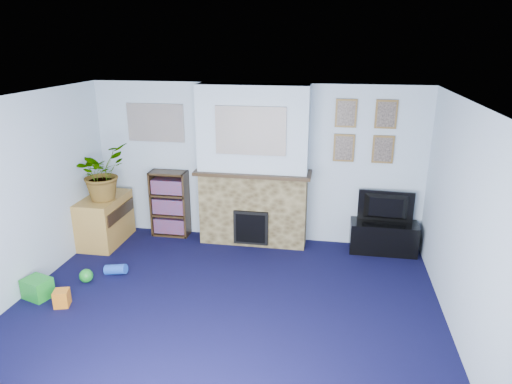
% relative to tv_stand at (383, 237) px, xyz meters
% --- Properties ---
extents(floor, '(5.00, 4.50, 0.01)m').
position_rel_tv_stand_xyz_m(floor, '(-1.94, -2.03, -0.23)').
color(floor, black).
rests_on(floor, ground).
extents(ceiling, '(5.00, 4.50, 0.01)m').
position_rel_tv_stand_xyz_m(ceiling, '(-1.94, -2.03, 2.17)').
color(ceiling, white).
rests_on(ceiling, wall_back).
extents(wall_back, '(5.00, 0.04, 2.40)m').
position_rel_tv_stand_xyz_m(wall_back, '(-1.94, 0.22, 0.97)').
color(wall_back, '#AEC1D2').
rests_on(wall_back, ground).
extents(wall_front, '(5.00, 0.04, 2.40)m').
position_rel_tv_stand_xyz_m(wall_front, '(-1.94, -4.28, 0.97)').
color(wall_front, '#AEC1D2').
rests_on(wall_front, ground).
extents(wall_left, '(0.04, 4.50, 2.40)m').
position_rel_tv_stand_xyz_m(wall_left, '(-4.44, -2.03, 0.97)').
color(wall_left, '#AEC1D2').
rests_on(wall_left, ground).
extents(wall_right, '(0.04, 4.50, 2.40)m').
position_rel_tv_stand_xyz_m(wall_right, '(0.56, -2.03, 0.97)').
color(wall_right, '#AEC1D2').
rests_on(wall_right, ground).
extents(chimney_breast, '(1.72, 0.50, 2.40)m').
position_rel_tv_stand_xyz_m(chimney_breast, '(-1.94, 0.02, 0.96)').
color(chimney_breast, brown).
rests_on(chimney_breast, ground).
extents(collage_main, '(1.00, 0.03, 0.68)m').
position_rel_tv_stand_xyz_m(collage_main, '(-1.94, -0.19, 1.55)').
color(collage_main, gray).
rests_on(collage_main, chimney_breast).
extents(collage_left, '(0.90, 0.03, 0.58)m').
position_rel_tv_stand_xyz_m(collage_left, '(-3.49, 0.21, 1.55)').
color(collage_left, gray).
rests_on(collage_left, wall_back).
extents(portrait_tl, '(0.30, 0.03, 0.40)m').
position_rel_tv_stand_xyz_m(portrait_tl, '(-0.64, 0.20, 1.77)').
color(portrait_tl, brown).
rests_on(portrait_tl, wall_back).
extents(portrait_tr, '(0.30, 0.03, 0.40)m').
position_rel_tv_stand_xyz_m(portrait_tr, '(-0.09, 0.20, 1.77)').
color(portrait_tr, brown).
rests_on(portrait_tr, wall_back).
extents(portrait_bl, '(0.30, 0.03, 0.40)m').
position_rel_tv_stand_xyz_m(portrait_bl, '(-0.64, 0.20, 1.27)').
color(portrait_bl, brown).
rests_on(portrait_bl, wall_back).
extents(portrait_br, '(0.30, 0.03, 0.40)m').
position_rel_tv_stand_xyz_m(portrait_br, '(-0.09, 0.20, 1.27)').
color(portrait_br, brown).
rests_on(portrait_br, wall_back).
extents(tv_stand, '(0.96, 0.40, 0.45)m').
position_rel_tv_stand_xyz_m(tv_stand, '(0.00, 0.00, 0.00)').
color(tv_stand, black).
rests_on(tv_stand, ground).
extents(television, '(0.80, 0.15, 0.46)m').
position_rel_tv_stand_xyz_m(television, '(0.00, 0.02, 0.46)').
color(television, black).
rests_on(television, tv_stand).
extents(bookshelf, '(0.58, 0.28, 1.05)m').
position_rel_tv_stand_xyz_m(bookshelf, '(-3.29, 0.08, 0.28)').
color(bookshelf, black).
rests_on(bookshelf, ground).
extents(sideboard, '(0.52, 0.94, 0.73)m').
position_rel_tv_stand_xyz_m(sideboard, '(-4.18, -0.37, 0.12)').
color(sideboard, '#AB7E36').
rests_on(sideboard, ground).
extents(potted_plant, '(0.77, 0.84, 0.81)m').
position_rel_tv_stand_xyz_m(potted_plant, '(-4.13, -0.42, 0.91)').
color(potted_plant, '#26661E').
rests_on(potted_plant, sideboard).
extents(mantel_clock, '(0.11, 0.07, 0.16)m').
position_rel_tv_stand_xyz_m(mantel_clock, '(-2.01, -0.03, 1.00)').
color(mantel_clock, gold).
rests_on(mantel_clock, chimney_breast).
extents(mantel_candle, '(0.05, 0.05, 0.17)m').
position_rel_tv_stand_xyz_m(mantel_candle, '(-1.68, -0.03, 1.01)').
color(mantel_candle, '#B2BFC6').
rests_on(mantel_candle, chimney_breast).
extents(mantel_teddy, '(0.13, 0.13, 0.13)m').
position_rel_tv_stand_xyz_m(mantel_teddy, '(-2.52, -0.03, 0.99)').
color(mantel_teddy, gray).
rests_on(mantel_teddy, chimney_breast).
extents(mantel_can, '(0.06, 0.06, 0.11)m').
position_rel_tv_stand_xyz_m(mantel_can, '(-1.31, -0.03, 0.99)').
color(mantel_can, orange).
rests_on(mantel_can, chimney_breast).
extents(green_crate, '(0.37, 0.33, 0.25)m').
position_rel_tv_stand_xyz_m(green_crate, '(-4.24, -2.02, -0.09)').
color(green_crate, '#198C26').
rests_on(green_crate, ground).
extents(toy_ball, '(0.18, 0.18, 0.18)m').
position_rel_tv_stand_xyz_m(toy_ball, '(-3.86, -1.58, -0.14)').
color(toy_ball, '#198C26').
rests_on(toy_ball, ground).
extents(toy_block, '(0.20, 0.20, 0.20)m').
position_rel_tv_stand_xyz_m(toy_block, '(-3.85, -2.15, -0.12)').
color(toy_block, orange).
rests_on(toy_block, ground).
extents(toy_tube, '(0.31, 0.14, 0.18)m').
position_rel_tv_stand_xyz_m(toy_tube, '(-3.57, -1.33, -0.16)').
color(toy_tube, blue).
rests_on(toy_tube, ground).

